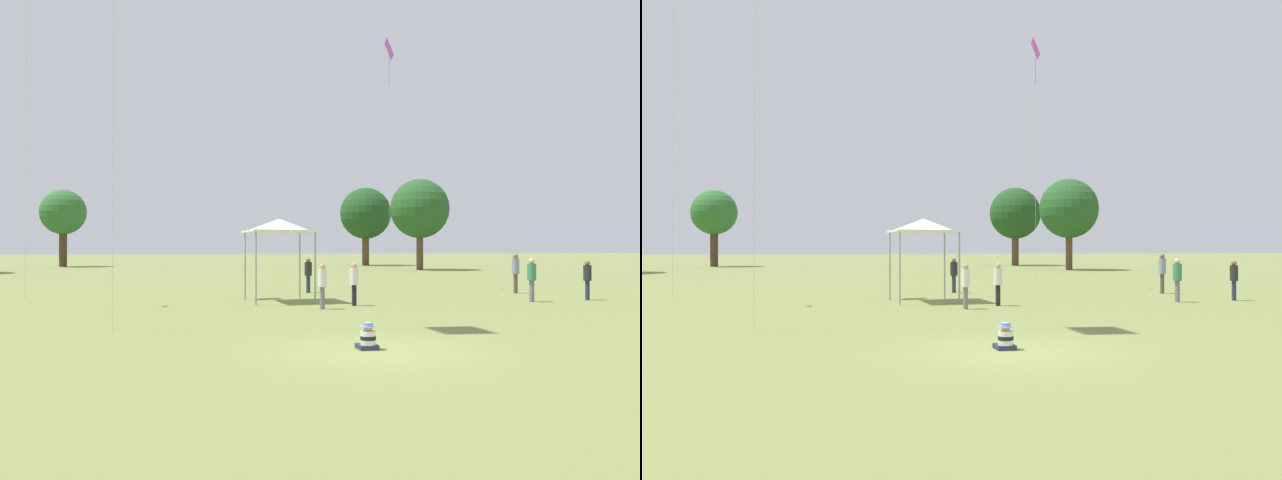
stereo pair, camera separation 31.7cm
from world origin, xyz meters
TOP-DOWN VIEW (x-y plane):
  - ground_plane at (0.00, 0.00)m, footprint 300.00×300.00m
  - seated_toddler at (-0.10, 0.34)m, footprint 0.42×0.52m
  - person_standing_0 at (0.55, 8.75)m, footprint 0.38×0.38m
  - person_standing_1 at (9.12, 9.93)m, footprint 0.48×0.48m
  - person_standing_2 at (1.33, 16.20)m, footprint 0.43×0.43m
  - person_standing_3 at (1.92, 9.69)m, footprint 0.45×0.45m
  - person_standing_4 at (10.68, 14.11)m, footprint 0.47×0.47m
  - person_standing_6 at (11.74, 10.22)m, footprint 0.38×0.38m
  - canopy_tent at (-0.58, 11.79)m, footprint 2.79×2.79m
  - kite_0 at (5.92, 18.32)m, footprint 0.51×0.97m
  - distant_tree_1 at (-17.66, 55.95)m, footprint 4.66×4.66m
  - distant_tree_2 at (14.30, 54.33)m, footprint 5.68×5.68m
  - distant_tree_3 at (15.90, 41.34)m, footprint 5.37×5.37m

SIDE VIEW (x-z plane):
  - ground_plane at x=0.00m, z-range 0.00..0.00m
  - seated_toddler at x=-0.10m, z-range -0.05..0.53m
  - person_standing_3 at x=1.92m, z-range 0.15..1.72m
  - person_standing_0 at x=0.55m, z-range 0.16..1.74m
  - person_standing_6 at x=11.74m, z-range 0.16..1.77m
  - person_standing_2 at x=1.33m, z-range 0.15..1.79m
  - person_standing_1 at x=9.12m, z-range 0.17..1.87m
  - person_standing_4 at x=10.68m, z-range 0.19..2.03m
  - canopy_tent at x=-0.58m, z-range 1.33..4.58m
  - distant_tree_3 at x=15.90m, z-range 1.40..9.64m
  - distant_tree_1 at x=-17.66m, z-range 1.59..9.61m
  - distant_tree_2 at x=14.30m, z-range 1.42..10.04m
  - kite_0 at x=5.92m, z-range 5.44..18.20m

